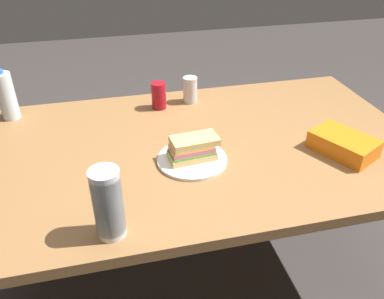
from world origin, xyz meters
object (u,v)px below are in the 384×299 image
(chip_bag, at_px, (343,144))
(soda_can_silver, at_px, (190,90))
(sandwich, at_px, (193,148))
(water_bottle_tall, at_px, (6,96))
(dining_table, at_px, (198,160))
(paper_plate, at_px, (192,160))
(plastic_cup_stack, at_px, (108,204))
(soda_can_red, at_px, (159,96))

(chip_bag, distance_m, soda_can_silver, 0.73)
(sandwich, bearing_deg, water_bottle_tall, 143.68)
(dining_table, distance_m, water_bottle_tall, 0.87)
(chip_bag, bearing_deg, paper_plate, 55.34)
(dining_table, relative_size, paper_plate, 6.80)
(water_bottle_tall, bearing_deg, sandwich, -36.32)
(paper_plate, bearing_deg, water_bottle_tall, 143.42)
(paper_plate, relative_size, chip_bag, 1.12)
(paper_plate, relative_size, plastic_cup_stack, 1.17)
(plastic_cup_stack, distance_m, soda_can_silver, 0.90)
(sandwich, relative_size, plastic_cup_stack, 0.86)
(sandwich, relative_size, soda_can_red, 1.55)
(chip_bag, bearing_deg, water_bottle_tall, 37.72)
(dining_table, distance_m, paper_plate, 0.15)
(paper_plate, xyz_separation_m, chip_bag, (0.57, -0.07, 0.03))
(paper_plate, height_order, soda_can_red, soda_can_red)
(paper_plate, distance_m, soda_can_silver, 0.50)
(paper_plate, relative_size, water_bottle_tall, 1.17)
(dining_table, distance_m, sandwich, 0.17)
(paper_plate, bearing_deg, soda_can_silver, 77.61)
(dining_table, bearing_deg, soda_can_red, 105.49)
(paper_plate, relative_size, soda_can_silver, 2.11)
(chip_bag, height_order, soda_can_silver, soda_can_silver)
(sandwich, xyz_separation_m, water_bottle_tall, (-0.70, 0.51, 0.05))
(chip_bag, xyz_separation_m, soda_can_silver, (-0.46, 0.56, 0.03))
(soda_can_silver, bearing_deg, soda_can_red, -169.04)
(dining_table, xyz_separation_m, water_bottle_tall, (-0.74, 0.41, 0.18))
(chip_bag, xyz_separation_m, water_bottle_tall, (-1.26, 0.59, 0.07))
(soda_can_red, bearing_deg, soda_can_silver, 10.96)
(water_bottle_tall, relative_size, soda_can_silver, 1.81)
(paper_plate, height_order, sandwich, sandwich)
(dining_table, relative_size, soda_can_silver, 14.36)
(dining_table, distance_m, chip_bag, 0.56)
(soda_can_red, height_order, soda_can_silver, same)
(water_bottle_tall, bearing_deg, soda_can_silver, -1.80)
(soda_can_red, height_order, plastic_cup_stack, plastic_cup_stack)
(water_bottle_tall, relative_size, plastic_cup_stack, 1.00)
(chip_bag, height_order, plastic_cup_stack, plastic_cup_stack)
(chip_bag, distance_m, water_bottle_tall, 1.39)
(paper_plate, xyz_separation_m, sandwich, (0.00, 0.00, 0.05))
(water_bottle_tall, bearing_deg, soda_can_red, -4.85)
(paper_plate, bearing_deg, dining_table, 64.64)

